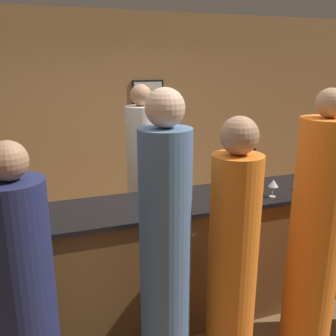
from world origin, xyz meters
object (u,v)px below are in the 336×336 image
(guest_3, at_px, (26,313))
(wine_bottle_0, at_px, (253,169))
(guest_2, at_px, (315,238))
(wine_bottle_2, at_px, (318,164))
(bartender, at_px, (143,193))
(guest_4, at_px, (232,268))
(guest_0, at_px, (165,266))

(guest_3, bearing_deg, wine_bottle_0, 25.80)
(guest_2, xyz_separation_m, wine_bottle_0, (0.02, 0.89, 0.28))
(wine_bottle_0, xyz_separation_m, wine_bottle_2, (0.75, 0.02, -0.03))
(bartender, relative_size, guest_4, 1.06)
(guest_0, height_order, wine_bottle_0, guest_0)
(wine_bottle_2, bearing_deg, wine_bottle_0, -178.77)
(guest_3, bearing_deg, guest_0, 0.44)
(bartender, height_order, guest_3, bartender)
(guest_2, xyz_separation_m, wine_bottle_2, (0.77, 0.91, 0.25))
(wine_bottle_0, height_order, wine_bottle_2, wine_bottle_0)
(guest_0, distance_m, guest_3, 0.81)
(bartender, distance_m, wine_bottle_0, 1.08)
(wine_bottle_0, bearing_deg, guest_3, -154.20)
(guest_0, xyz_separation_m, guest_3, (-0.81, -0.01, -0.13))
(guest_4, relative_size, wine_bottle_0, 5.71)
(bartender, relative_size, guest_2, 0.98)
(guest_0, relative_size, wine_bottle_0, 6.23)
(wine_bottle_2, bearing_deg, guest_2, -130.20)
(guest_2, height_order, wine_bottle_2, guest_2)
(guest_0, distance_m, guest_4, 0.45)
(guest_2, relative_size, guest_4, 1.07)
(guest_2, distance_m, guest_4, 0.73)
(bartender, bearing_deg, guest_4, 97.54)
(guest_3, relative_size, guest_4, 0.97)
(guest_0, xyz_separation_m, wine_bottle_2, (1.93, 0.97, 0.22))
(bartender, xyz_separation_m, wine_bottle_0, (0.93, -0.45, 0.28))
(guest_3, xyz_separation_m, guest_4, (1.25, -0.03, 0.04))
(guest_0, xyz_separation_m, wine_bottle_0, (1.19, 0.96, 0.25))
(wine_bottle_2, bearing_deg, bartender, 165.41)
(guest_0, height_order, guest_2, guest_0)
(wine_bottle_0, bearing_deg, guest_2, -91.19)
(guest_3, bearing_deg, bartender, 53.25)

